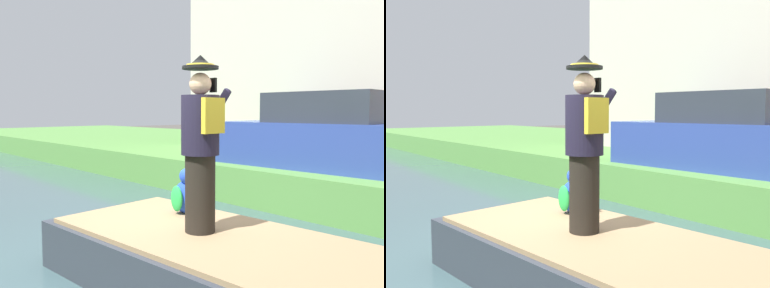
% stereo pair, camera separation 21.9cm
% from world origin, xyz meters
% --- Properties ---
extents(ground_plane, '(80.00, 80.00, 0.00)m').
position_xyz_m(ground_plane, '(0.00, 0.00, 0.00)').
color(ground_plane, '#4C4742').
extents(canal_water, '(6.18, 48.00, 0.10)m').
position_xyz_m(canal_water, '(0.00, 0.00, 0.05)').
color(canal_water, '#3D565B').
rests_on(canal_water, ground).
extents(boat, '(2.10, 4.32, 0.61)m').
position_xyz_m(boat, '(0.00, -0.99, 0.40)').
color(boat, '#333842').
rests_on(boat, canal_water).
extents(person_pirate, '(0.61, 0.42, 1.85)m').
position_xyz_m(person_pirate, '(-0.04, -0.70, 1.64)').
color(person_pirate, black).
rests_on(person_pirate, boat).
extents(parrot_plush, '(0.36, 0.34, 0.57)m').
position_xyz_m(parrot_plush, '(0.37, 0.00, 0.95)').
color(parrot_plush, blue).
rests_on(parrot_plush, boat).
extents(parked_car_blue, '(1.92, 4.09, 1.50)m').
position_xyz_m(parked_car_blue, '(4.47, 0.56, 1.48)').
color(parked_car_blue, '#2D4293').
rests_on(parked_car_blue, grass_bank_far).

